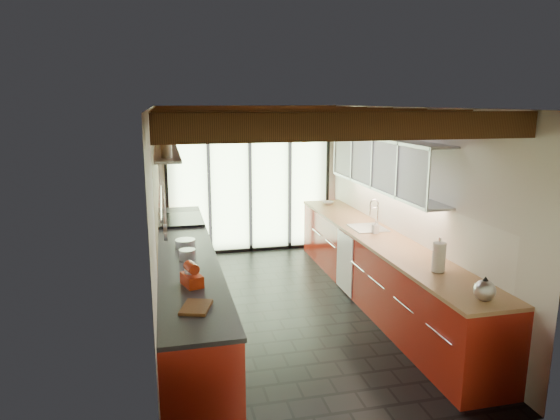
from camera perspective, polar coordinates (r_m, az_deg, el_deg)
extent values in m
plane|color=black|center=(6.67, 0.77, -11.27)|extent=(5.50, 5.50, 0.00)
plane|color=silver|center=(8.92, -3.49, 3.45)|extent=(3.20, 0.00, 3.20)
plane|color=silver|center=(3.77, 11.10, -9.23)|extent=(3.20, 0.00, 3.20)
plane|color=silver|center=(6.09, -13.97, -1.06)|extent=(0.00, 5.50, 5.50)
plane|color=silver|center=(6.83, 13.94, 0.37)|extent=(0.00, 5.50, 5.50)
plane|color=#472814|center=(6.12, 0.84, 11.65)|extent=(5.50, 5.50, 0.00)
cube|color=#593316|center=(3.98, 8.83, 9.43)|extent=(3.14, 0.14, 0.22)
cube|color=#593316|center=(4.82, 4.79, 10.01)|extent=(3.14, 0.14, 0.22)
cube|color=#593316|center=(5.69, 1.95, 10.39)|extent=(3.14, 0.14, 0.22)
cube|color=#593316|center=(6.56, -0.14, 10.65)|extent=(3.14, 0.14, 0.22)
cube|color=#593316|center=(7.44, -1.74, 10.84)|extent=(3.14, 0.14, 0.22)
cube|color=#593316|center=(8.32, -3.00, 10.98)|extent=(3.14, 0.14, 0.22)
cube|color=brown|center=(8.78, -3.54, 10.20)|extent=(3.14, 0.06, 0.50)
plane|color=brown|center=(6.17, -14.00, 5.48)|extent=(0.00, 4.90, 4.90)
plane|color=#C6EAAD|center=(8.94, -3.46, 2.01)|extent=(2.90, 0.00, 2.90)
cube|color=black|center=(8.80, -12.78, 1.56)|extent=(0.05, 0.04, 2.15)
cube|color=black|center=(9.28, 5.43, 2.35)|extent=(0.05, 0.04, 2.15)
cube|color=black|center=(8.90, -3.41, 1.96)|extent=(0.06, 0.05, 2.15)
cube|color=black|center=(8.77, -3.50, 8.88)|extent=(2.90, 0.05, 0.06)
cylinder|color=red|center=(8.74, -3.49, 10.19)|extent=(0.34, 0.04, 0.34)
cylinder|color=beige|center=(8.72, -3.47, 10.18)|extent=(0.28, 0.02, 0.28)
cube|color=maroon|center=(6.34, -10.60, -8.49)|extent=(0.65, 5.00, 0.88)
cube|color=black|center=(6.20, -10.76, -4.51)|extent=(0.68, 5.00, 0.04)
cube|color=silver|center=(7.72, -11.14, -4.73)|extent=(0.66, 0.90, 0.90)
cube|color=black|center=(7.59, -11.29, -1.19)|extent=(0.65, 0.90, 0.06)
cube|color=maroon|center=(6.91, 11.16, -6.75)|extent=(0.65, 5.00, 0.88)
cube|color=#A67850|center=(6.78, 11.32, -3.07)|extent=(0.68, 5.00, 0.04)
cube|color=white|center=(7.14, 7.41, -5.99)|extent=(0.02, 0.60, 0.84)
cube|color=silver|center=(7.13, 10.00, -2.05)|extent=(0.45, 0.52, 0.02)
cylinder|color=silver|center=(7.14, 11.13, -0.62)|extent=(0.02, 0.02, 0.34)
torus|color=silver|center=(7.08, 10.74, 0.69)|extent=(0.14, 0.02, 0.14)
plane|color=silver|center=(6.86, 10.50, 5.24)|extent=(0.00, 3.00, 3.00)
cube|color=#9EA0A5|center=(6.98, 11.68, 2.53)|extent=(0.34, 3.00, 0.03)
cube|color=#9EA0A5|center=(6.90, 11.92, 8.02)|extent=(0.34, 3.00, 0.03)
cylinder|color=silver|center=(6.35, -13.48, 1.07)|extent=(0.02, 2.20, 0.02)
cube|color=silver|center=(6.16, -12.93, 6.69)|extent=(0.28, 2.60, 0.03)
cylinder|color=silver|center=(5.51, -12.97, -2.51)|extent=(0.04, 0.18, 0.18)
cylinder|color=silver|center=(5.85, -13.00, -1.66)|extent=(0.04, 0.22, 0.22)
cylinder|color=silver|center=(6.19, -13.03, -0.89)|extent=(0.04, 0.26, 0.26)
cylinder|color=silver|center=(6.53, -13.06, -0.21)|extent=(0.04, 0.18, 0.18)
cylinder|color=silver|center=(6.87, -13.08, 0.41)|extent=(0.04, 0.22, 0.22)
cube|color=red|center=(4.95, -10.03, -7.87)|extent=(0.22, 0.30, 0.11)
cylinder|color=red|center=(4.89, -10.08, -6.49)|extent=(0.15, 0.19, 0.10)
cylinder|color=silver|center=(4.98, -10.08, -7.28)|extent=(0.17, 0.17, 0.11)
cylinder|color=silver|center=(5.74, -10.53, -5.03)|extent=(0.23, 0.23, 0.12)
cylinder|color=silver|center=(6.24, -10.77, -3.75)|extent=(0.25, 0.25, 0.10)
cube|color=brown|center=(4.44, -9.56, -10.91)|extent=(0.32, 0.38, 0.03)
sphere|color=silver|center=(4.89, 22.35, -8.41)|extent=(0.21, 0.21, 0.20)
cone|color=black|center=(4.85, 22.45, -7.22)|extent=(0.08, 0.08, 0.05)
cylinder|color=silver|center=(4.97, 21.64, -7.91)|extent=(0.03, 0.08, 0.04)
cylinder|color=white|center=(5.48, 17.70, -5.20)|extent=(0.18, 0.18, 0.31)
cylinder|color=silver|center=(5.43, 17.83, -3.30)|extent=(0.04, 0.04, 0.06)
imported|color=silver|center=(6.87, 10.86, -1.92)|extent=(0.09, 0.09, 0.18)
imported|color=silver|center=(8.72, 5.47, 0.83)|extent=(0.20, 0.20, 0.05)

